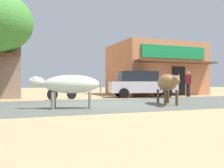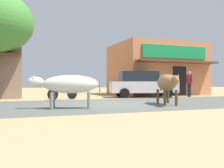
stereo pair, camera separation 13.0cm
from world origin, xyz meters
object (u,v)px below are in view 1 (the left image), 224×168
at_px(parked_hatchback_car, 141,84).
at_px(pedestrian_by_shop, 188,82).
at_px(cow_near_brown, 70,85).
at_px(parked_motorcycle, 63,91).
at_px(cow_far_dark, 167,83).

bearing_deg(parked_hatchback_car, pedestrian_by_shop, -8.22).
height_order(cow_near_brown, pedestrian_by_shop, pedestrian_by_shop).
bearing_deg(cow_near_brown, pedestrian_by_shop, 28.67).
bearing_deg(parked_hatchback_car, parked_motorcycle, -174.22).
distance_m(parked_hatchback_car, cow_far_dark, 5.43).
height_order(parked_motorcycle, cow_near_brown, cow_near_brown).
xyz_separation_m(parked_hatchback_car, cow_near_brown, (-5.67, -5.39, 0.01)).
height_order(parked_hatchback_car, cow_far_dark, parked_hatchback_car).
bearing_deg(cow_far_dark, parked_motorcycle, 127.00).
relative_size(parked_motorcycle, cow_near_brown, 0.68).
relative_size(cow_near_brown, cow_far_dark, 1.01).
xyz_separation_m(parked_motorcycle, pedestrian_by_shop, (8.36, 0.03, 0.52)).
distance_m(cow_far_dark, pedestrian_by_shop, 6.76).
relative_size(parked_hatchback_car, cow_far_dark, 1.78).
relative_size(cow_far_dark, pedestrian_by_shop, 1.48).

